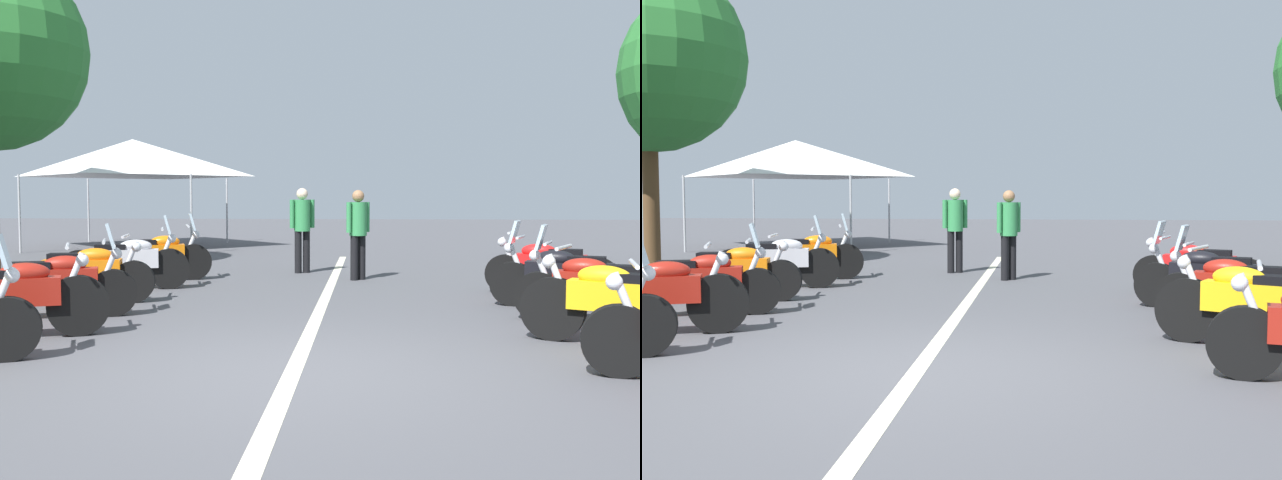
{
  "view_description": "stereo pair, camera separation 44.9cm",
  "coord_description": "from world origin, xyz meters",
  "views": [
    {
      "loc": [
        -6.06,
        -0.67,
        1.55
      ],
      "look_at": [
        3.43,
        0.0,
        0.95
      ],
      "focal_mm": 39.86,
      "sensor_mm": 36.0,
      "label": 1
    },
    {
      "loc": [
        -6.06,
        -1.12,
        1.55
      ],
      "look_at": [
        3.43,
        0.0,
        0.95
      ],
      "focal_mm": 39.86,
      "sensor_mm": 36.0,
      "label": 2
    }
  ],
  "objects": [
    {
      "name": "motorcycle_right_row_3",
      "position": [
        3.72,
        -3.34,
        0.46
      ],
      "size": [
        0.98,
        2.04,
        1.2
      ],
      "rotation": [
        0.0,
        0.0,
        1.22
      ],
      "color": "black",
      "rests_on": "ground_plane"
    },
    {
      "name": "bystander_0",
      "position": [
        6.87,
        -0.46,
        0.96
      ],
      "size": [
        0.38,
        0.42,
        1.64
      ],
      "rotation": [
        0.0,
        0.0,
        3.87
      ],
      "color": "black",
      "rests_on": "ground_plane"
    },
    {
      "name": "motorcycle_left_row_2",
      "position": [
        2.5,
        3.29,
        0.46
      ],
      "size": [
        0.94,
        2.04,
        1.19
      ],
      "rotation": [
        0.0,
        0.0,
        -1.23
      ],
      "color": "black",
      "rests_on": "ground_plane"
    },
    {
      "name": "lane_centre_stripe",
      "position": [
        3.83,
        0.0,
        0.0
      ],
      "size": [
        15.77,
        0.16,
        0.01
      ],
      "primitive_type": "cube",
      "color": "beige",
      "rests_on": "ground_plane"
    },
    {
      "name": "ground_plane",
      "position": [
        0.0,
        0.0,
        0.0
      ],
      "size": [
        80.0,
        80.0,
        0.0
      ],
      "primitive_type": "plane",
      "color": "#4C4C51"
    },
    {
      "name": "motorcycle_right_row_1",
      "position": [
        1.28,
        -3.21,
        0.47
      ],
      "size": [
        1.1,
        1.88,
        1.02
      ],
      "rotation": [
        0.0,
        0.0,
        1.08
      ],
      "color": "black",
      "rests_on": "ground_plane"
    },
    {
      "name": "motorcycle_left_row_5",
      "position": [
        6.5,
        3.18,
        0.47
      ],
      "size": [
        0.85,
        1.97,
        1.22
      ],
      "rotation": [
        0.0,
        0.0,
        -1.26
      ],
      "color": "black",
      "rests_on": "ground_plane"
    },
    {
      "name": "motorcycle_left_row_4",
      "position": [
        5.23,
        3.3,
        0.48
      ],
      "size": [
        0.83,
        2.05,
        1.22
      ],
      "rotation": [
        0.0,
        0.0,
        -1.29
      ],
      "color": "black",
      "rests_on": "ground_plane"
    },
    {
      "name": "motorcycle_right_row_2",
      "position": [
        2.6,
        -3.39,
        0.46
      ],
      "size": [
        0.96,
        1.95,
        1.19
      ],
      "rotation": [
        0.0,
        0.0,
        1.22
      ],
      "color": "black",
      "rests_on": "ground_plane"
    },
    {
      "name": "motorcycle_right_row_4",
      "position": [
        5.07,
        -3.44,
        0.45
      ],
      "size": [
        0.94,
        1.92,
        0.99
      ],
      "rotation": [
        0.0,
        0.0,
        1.22
      ],
      "color": "black",
      "rests_on": "ground_plane"
    },
    {
      "name": "event_tent",
      "position": [
        14.61,
        6.34,
        2.65
      ],
      "size": [
        5.18,
        5.18,
        3.2
      ],
      "color": "white",
      "rests_on": "ground_plane"
    },
    {
      "name": "motorcycle_left_row_1",
      "position": [
        1.21,
        3.18,
        0.47
      ],
      "size": [
        1.0,
        2.01,
        1.01
      ],
      "rotation": [
        0.0,
        0.0,
        -1.18
      ],
      "color": "black",
      "rests_on": "ground_plane"
    },
    {
      "name": "bystander_1",
      "position": [
        7.97,
        0.67,
        0.99
      ],
      "size": [
        0.32,
        0.47,
        1.69
      ],
      "rotation": [
        0.0,
        0.0,
        0.51
      ],
      "color": "black",
      "rests_on": "ground_plane"
    },
    {
      "name": "motorcycle_left_row_3",
      "position": [
        3.76,
        3.41,
        0.45
      ],
      "size": [
        0.7,
        2.01,
        0.98
      ],
      "rotation": [
        0.0,
        0.0,
        -1.37
      ],
      "color": "black",
      "rests_on": "ground_plane"
    },
    {
      "name": "roadside_tree_1",
      "position": [
        7.59,
        6.88,
        4.37
      ],
      "size": [
        3.95,
        3.95,
        6.36
      ],
      "color": "brown",
      "rests_on": "ground_plane"
    }
  ]
}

